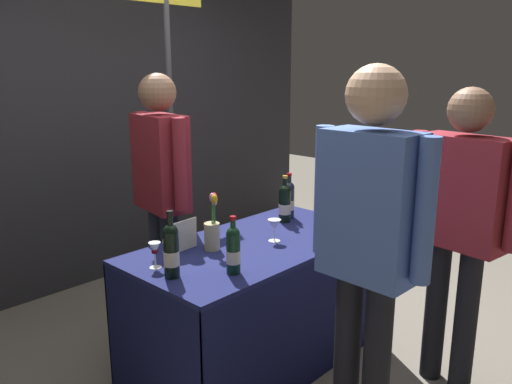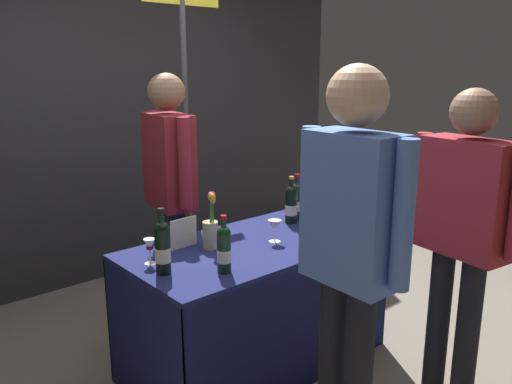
{
  "view_description": "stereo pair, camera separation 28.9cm",
  "coord_description": "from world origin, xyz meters",
  "px_view_note": "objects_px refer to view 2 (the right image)",
  "views": [
    {
      "loc": [
        -2.05,
        -1.92,
        1.76
      ],
      "look_at": [
        0.0,
        0.0,
        1.07
      ],
      "focal_mm": 36.01,
      "sensor_mm": 36.0,
      "label": 1
    },
    {
      "loc": [
        -1.84,
        -2.12,
        1.76
      ],
      "look_at": [
        0.0,
        0.0,
        1.07
      ],
      "focal_mm": 36.01,
      "sensor_mm": 36.0,
      "label": 2
    }
  ],
  "objects_px": {
    "wine_glass_near_vendor": "(150,246)",
    "booth_signpost": "(185,110)",
    "wine_glass_mid": "(275,226)",
    "vendor_presenter": "(170,179)",
    "display_bottle_0": "(224,248)",
    "flower_vase": "(211,229)",
    "tasting_table": "(256,280)",
    "taster_foreground_right": "(351,238)",
    "featured_wine_bottle": "(163,247)"
  },
  "relations": [
    {
      "from": "tasting_table",
      "to": "flower_vase",
      "type": "height_order",
      "value": "flower_vase"
    },
    {
      "from": "wine_glass_mid",
      "to": "vendor_presenter",
      "type": "distance_m",
      "value": 0.83
    },
    {
      "from": "featured_wine_bottle",
      "to": "booth_signpost",
      "type": "bearing_deg",
      "value": 51.78
    },
    {
      "from": "wine_glass_mid",
      "to": "taster_foreground_right",
      "type": "relative_size",
      "value": 0.07
    },
    {
      "from": "taster_foreground_right",
      "to": "booth_signpost",
      "type": "relative_size",
      "value": 0.75
    },
    {
      "from": "featured_wine_bottle",
      "to": "wine_glass_mid",
      "type": "height_order",
      "value": "featured_wine_bottle"
    },
    {
      "from": "taster_foreground_right",
      "to": "booth_signpost",
      "type": "xyz_separation_m",
      "value": [
        0.52,
        2.0,
        0.37
      ]
    },
    {
      "from": "taster_foreground_right",
      "to": "booth_signpost",
      "type": "distance_m",
      "value": 2.1
    },
    {
      "from": "wine_glass_near_vendor",
      "to": "taster_foreground_right",
      "type": "distance_m",
      "value": 1.07
    },
    {
      "from": "featured_wine_bottle",
      "to": "taster_foreground_right",
      "type": "distance_m",
      "value": 0.93
    },
    {
      "from": "taster_foreground_right",
      "to": "flower_vase",
      "type": "bearing_deg",
      "value": 3.06
    },
    {
      "from": "flower_vase",
      "to": "vendor_presenter",
      "type": "xyz_separation_m",
      "value": [
        0.13,
        0.63,
        0.16
      ]
    },
    {
      "from": "flower_vase",
      "to": "booth_signpost",
      "type": "height_order",
      "value": "booth_signpost"
    },
    {
      "from": "tasting_table",
      "to": "booth_signpost",
      "type": "distance_m",
      "value": 1.47
    },
    {
      "from": "wine_glass_mid",
      "to": "vendor_presenter",
      "type": "bearing_deg",
      "value": 105.04
    },
    {
      "from": "display_bottle_0",
      "to": "booth_signpost",
      "type": "xyz_separation_m",
      "value": [
        0.69,
        1.36,
        0.55
      ]
    },
    {
      "from": "wine_glass_near_vendor",
      "to": "taster_foreground_right",
      "type": "xyz_separation_m",
      "value": [
        0.39,
        -0.98,
        0.21
      ]
    },
    {
      "from": "tasting_table",
      "to": "taster_foreground_right",
      "type": "bearing_deg",
      "value": -105.22
    },
    {
      "from": "display_bottle_0",
      "to": "wine_glass_mid",
      "type": "height_order",
      "value": "display_bottle_0"
    },
    {
      "from": "wine_glass_near_vendor",
      "to": "booth_signpost",
      "type": "bearing_deg",
      "value": 48.25
    },
    {
      "from": "vendor_presenter",
      "to": "taster_foreground_right",
      "type": "xyz_separation_m",
      "value": [
        -0.11,
        -1.59,
        0.03
      ]
    },
    {
      "from": "vendor_presenter",
      "to": "booth_signpost",
      "type": "height_order",
      "value": "booth_signpost"
    },
    {
      "from": "display_bottle_0",
      "to": "wine_glass_near_vendor",
      "type": "xyz_separation_m",
      "value": [
        -0.22,
        0.34,
        -0.03
      ]
    },
    {
      "from": "wine_glass_mid",
      "to": "featured_wine_bottle",
      "type": "bearing_deg",
      "value": 178.54
    },
    {
      "from": "display_bottle_0",
      "to": "flower_vase",
      "type": "distance_m",
      "value": 0.36
    },
    {
      "from": "display_bottle_0",
      "to": "flower_vase",
      "type": "height_order",
      "value": "flower_vase"
    },
    {
      "from": "wine_glass_mid",
      "to": "taster_foreground_right",
      "type": "bearing_deg",
      "value": -111.93
    },
    {
      "from": "featured_wine_bottle",
      "to": "booth_signpost",
      "type": "height_order",
      "value": "booth_signpost"
    },
    {
      "from": "featured_wine_bottle",
      "to": "display_bottle_0",
      "type": "bearing_deg",
      "value": -37.98
    },
    {
      "from": "vendor_presenter",
      "to": "wine_glass_near_vendor",
      "type": "bearing_deg",
      "value": -29.89
    },
    {
      "from": "tasting_table",
      "to": "wine_glass_mid",
      "type": "height_order",
      "value": "wine_glass_mid"
    },
    {
      "from": "display_bottle_0",
      "to": "booth_signpost",
      "type": "distance_m",
      "value": 1.62
    },
    {
      "from": "tasting_table",
      "to": "display_bottle_0",
      "type": "height_order",
      "value": "display_bottle_0"
    },
    {
      "from": "wine_glass_near_vendor",
      "to": "wine_glass_mid",
      "type": "relative_size",
      "value": 1.03
    },
    {
      "from": "tasting_table",
      "to": "featured_wine_bottle",
      "type": "bearing_deg",
      "value": -176.0
    },
    {
      "from": "wine_glass_mid",
      "to": "vendor_presenter",
      "type": "relative_size",
      "value": 0.08
    },
    {
      "from": "flower_vase",
      "to": "booth_signpost",
      "type": "distance_m",
      "value": 1.29
    },
    {
      "from": "wine_glass_near_vendor",
      "to": "flower_vase",
      "type": "height_order",
      "value": "flower_vase"
    },
    {
      "from": "wine_glass_near_vendor",
      "to": "flower_vase",
      "type": "bearing_deg",
      "value": -2.01
    },
    {
      "from": "vendor_presenter",
      "to": "booth_signpost",
      "type": "distance_m",
      "value": 0.7
    },
    {
      "from": "display_bottle_0",
      "to": "wine_glass_mid",
      "type": "bearing_deg",
      "value": 18.47
    },
    {
      "from": "booth_signpost",
      "to": "vendor_presenter",
      "type": "bearing_deg",
      "value": -134.75
    },
    {
      "from": "taster_foreground_right",
      "to": "vendor_presenter",
      "type": "bearing_deg",
      "value": -1.98
    },
    {
      "from": "display_bottle_0",
      "to": "booth_signpost",
      "type": "relative_size",
      "value": 0.12
    },
    {
      "from": "booth_signpost",
      "to": "display_bottle_0",
      "type": "bearing_deg",
      "value": -116.92
    },
    {
      "from": "wine_glass_near_vendor",
      "to": "wine_glass_mid",
      "type": "xyz_separation_m",
      "value": [
        0.72,
        -0.17,
        -0.0
      ]
    },
    {
      "from": "wine_glass_near_vendor",
      "to": "vendor_presenter",
      "type": "height_order",
      "value": "vendor_presenter"
    },
    {
      "from": "flower_vase",
      "to": "taster_foreground_right",
      "type": "height_order",
      "value": "taster_foreground_right"
    },
    {
      "from": "taster_foreground_right",
      "to": "wine_glass_near_vendor",
      "type": "bearing_deg",
      "value": 24.03
    },
    {
      "from": "wine_glass_mid",
      "to": "vendor_presenter",
      "type": "height_order",
      "value": "vendor_presenter"
    }
  ]
}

